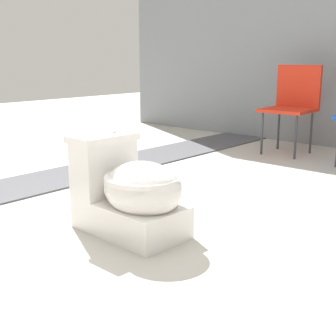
{
  "coord_description": "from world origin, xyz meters",
  "views": [
    {
      "loc": [
        1.69,
        -1.6,
        0.92
      ],
      "look_at": [
        -0.02,
        0.32,
        0.3
      ],
      "focal_mm": 50.0,
      "sensor_mm": 36.0,
      "label": 1
    }
  ],
  "objects": [
    {
      "name": "ground_plane",
      "position": [
        0.0,
        0.0,
        0.0
      ],
      "size": [
        14.0,
        14.0,
        0.0
      ],
      "primitive_type": "plane",
      "color": "#B7B2A8"
    },
    {
      "name": "boulder_near",
      "position": [
        -1.31,
        0.95,
        0.12
      ],
      "size": [
        0.34,
        0.34,
        0.24
      ],
      "primitive_type": "ellipsoid",
      "rotation": [
        0.0,
        0.0,
        1.46
      ],
      "color": "#B7B2AD",
      "rests_on": "ground"
    },
    {
      "name": "folding_chair_left",
      "position": [
        -0.4,
        2.55,
        0.51
      ],
      "size": [
        0.46,
        0.46,
        0.83
      ],
      "rotation": [
        0.0,
        0.0,
        -1.53
      ],
      "color": "red",
      "rests_on": "ground"
    },
    {
      "name": "gravel_strip",
      "position": [
        -1.25,
        0.5,
        0.01
      ],
      "size": [
        0.56,
        8.0,
        0.01
      ],
      "primitive_type": "cube",
      "color": "#4C4C51",
      "rests_on": "ground"
    },
    {
      "name": "toilet",
      "position": [
        -0.01,
        0.02,
        0.22
      ],
      "size": [
        0.64,
        0.4,
        0.52
      ],
      "rotation": [
        0.0,
        0.0,
        -0.03
      ],
      "color": "white",
      "rests_on": "ground"
    }
  ]
}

